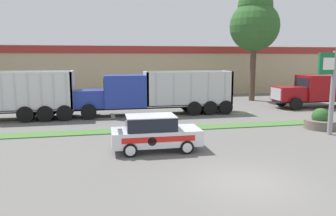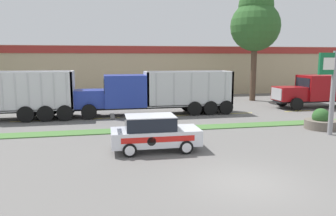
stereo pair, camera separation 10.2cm
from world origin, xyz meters
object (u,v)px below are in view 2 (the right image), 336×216
Objects in this scene: dump_truck_lead at (142,94)px; rally_car at (154,133)px; dump_truck_trail at (327,90)px; store_sign_post at (334,78)px; stone_planter at (321,121)px.

dump_truck_lead is 2.88× the size of rally_car.
dump_truck_trail reaches higher than dump_truck_lead.
dump_truck_lead is 10.13m from rally_car.
store_sign_post is (10.74, 1.15, 2.47)m from rally_car.
rally_car is 2.21× the size of stone_planter.
rally_car is (-17.71, -10.72, -0.69)m from dump_truck_trail.
dump_truck_lead reaches higher than stone_planter.
rally_car is 11.08m from store_sign_post.
store_sign_post is at bearing -108.42° from stone_planter.
dump_truck_trail is 20.71m from rally_car.
dump_truck_lead is 1.11× the size of dump_truck_trail.
dump_truck_lead is 6.35× the size of stone_planter.
store_sign_post is (-6.96, -9.57, 1.79)m from dump_truck_trail.
dump_truck_trail is (17.03, 0.64, -0.07)m from dump_truck_lead.
stone_planter is at bearing -128.85° from dump_truck_trail.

